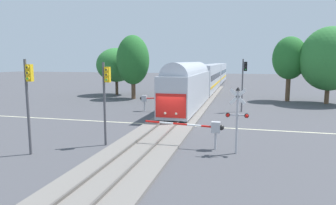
% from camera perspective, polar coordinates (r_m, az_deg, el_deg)
% --- Properties ---
extents(ground_plane, '(220.00, 220.00, 0.00)m').
position_cam_1_polar(ground_plane, '(26.21, 0.41, -4.36)').
color(ground_plane, '#47474C').
extents(road_centre_stripe, '(44.00, 0.20, 0.01)m').
position_cam_1_polar(road_centre_stripe, '(26.21, 0.41, -4.35)').
color(road_centre_stripe, beige).
rests_on(road_centre_stripe, ground).
extents(railway_track, '(4.40, 80.00, 0.32)m').
position_cam_1_polar(railway_track, '(26.19, 0.41, -4.15)').
color(railway_track, slate).
rests_on(railway_track, ground).
extents(commuter_train, '(3.04, 64.10, 5.16)m').
position_cam_1_polar(commuter_train, '(55.51, 7.80, 4.97)').
color(commuter_train, '#B2B7C1').
rests_on(commuter_train, railway_track).
extents(crossing_gate_near, '(5.22, 0.40, 1.80)m').
position_cam_1_polar(crossing_gate_near, '(19.11, 7.65, -4.79)').
color(crossing_gate_near, '#B7B7BC').
rests_on(crossing_gate_near, ground).
extents(crossing_signal_mast, '(1.36, 0.44, 4.09)m').
position_cam_1_polar(crossing_signal_mast, '(18.22, 13.19, -2.06)').
color(crossing_signal_mast, '#B2B2B7').
rests_on(crossing_signal_mast, ground).
extents(crossing_gate_far, '(6.51, 0.40, 1.87)m').
position_cam_1_polar(crossing_gate_far, '(32.99, -3.26, 0.73)').
color(crossing_gate_far, '#B7B7BC').
rests_on(crossing_gate_far, ground).
extents(traffic_signal_near_left, '(0.53, 0.38, 5.73)m').
position_cam_1_polar(traffic_signal_near_left, '(19.23, -25.30, 1.92)').
color(traffic_signal_near_left, '#4C4C51').
rests_on(traffic_signal_near_left, ground).
extents(traffic_signal_far_side, '(0.53, 0.38, 5.82)m').
position_cam_1_polar(traffic_signal_far_side, '(33.57, 14.39, 4.83)').
color(traffic_signal_far_side, '#4C4C51').
rests_on(traffic_signal_far_side, ground).
extents(traffic_signal_median, '(0.53, 0.38, 5.53)m').
position_cam_1_polar(traffic_signal_median, '(19.79, -11.89, 2.30)').
color(traffic_signal_median, '#4C4C51').
rests_on(traffic_signal_median, ground).
extents(oak_far_right, '(4.58, 4.58, 8.96)m').
position_cam_1_polar(oak_far_right, '(44.62, 22.37, 7.87)').
color(oak_far_right, brown).
rests_on(oak_far_right, ground).
extents(maple_right_background, '(7.36, 7.36, 10.02)m').
position_cam_1_polar(maple_right_background, '(43.95, 28.68, 7.39)').
color(maple_right_background, brown).
rests_on(maple_right_background, ground).
extents(oak_behind_train, '(4.81, 4.81, 9.36)m').
position_cam_1_polar(oak_behind_train, '(44.25, -6.77, 8.11)').
color(oak_behind_train, brown).
rests_on(oak_behind_train, ground).
extents(pine_left_background, '(6.47, 6.47, 7.72)m').
position_cam_1_polar(pine_left_background, '(49.70, -9.93, 7.12)').
color(pine_left_background, '#4C3828').
rests_on(pine_left_background, ground).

